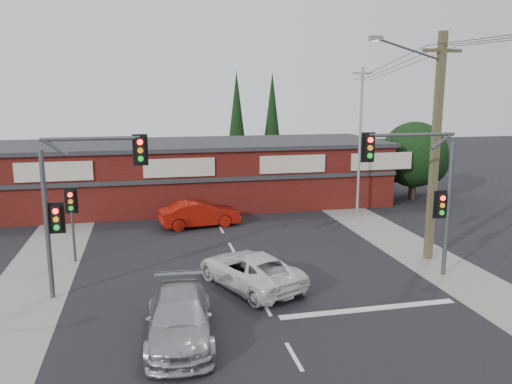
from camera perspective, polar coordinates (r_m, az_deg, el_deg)
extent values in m
plane|color=black|center=(18.58, 0.70, -12.36)|extent=(120.00, 120.00, 0.00)
cube|color=black|center=(23.15, -2.16, -7.49)|extent=(14.00, 70.00, 0.01)
cube|color=gray|center=(23.27, -23.45, -8.34)|extent=(3.00, 70.00, 0.02)
cube|color=gray|center=(25.97, 16.72, -5.86)|extent=(3.00, 70.00, 0.02)
cube|color=silver|center=(18.36, 12.80, -12.90)|extent=(6.50, 0.35, 0.01)
imported|color=silver|center=(19.64, -0.70, -8.86)|extent=(4.07, 5.44, 1.37)
imported|color=#9B9EA0|center=(15.87, -8.74, -14.01)|extent=(2.30, 4.97, 1.41)
imported|color=maroon|center=(28.38, -6.44, -2.48)|extent=(4.67, 2.14, 1.48)
cube|color=silver|center=(15.11, 4.37, -18.23)|extent=(0.12, 1.60, 0.01)
cube|color=silver|center=(18.12, 1.08, -12.95)|extent=(0.12, 1.60, 0.01)
cube|color=silver|center=(21.28, -1.16, -9.18)|extent=(0.12, 1.60, 0.01)
cube|color=silver|center=(24.53, -2.79, -6.38)|extent=(0.12, 1.60, 0.01)
cube|color=silver|center=(27.84, -4.02, -4.25)|extent=(0.12, 1.60, 0.01)
cube|color=silver|center=(31.20, -4.98, -2.56)|extent=(0.12, 1.60, 0.01)
cube|color=#45100D|center=(34.13, -7.49, 1.98)|extent=(26.00, 8.00, 4.00)
cube|color=#2D2D30|center=(33.86, -7.58, 5.49)|extent=(26.40, 8.40, 0.25)
cube|color=beige|center=(30.27, -22.09, 2.18)|extent=(4.20, 0.12, 1.10)
cube|color=beige|center=(29.90, -8.75, 2.77)|extent=(4.20, 0.12, 1.10)
cube|color=beige|center=(31.14, 4.22, 3.21)|extent=(4.20, 0.12, 1.10)
cube|color=beige|center=(33.36, 14.16, 3.43)|extent=(4.20, 0.12, 1.10)
cube|color=#2D2D30|center=(30.06, -6.80, 1.32)|extent=(26.00, 0.15, 0.25)
cylinder|color=#2D2116|center=(37.13, 17.42, 0.58)|extent=(0.50, 0.50, 1.80)
sphere|color=black|center=(36.79, 17.63, 4.10)|extent=(4.60, 4.60, 4.60)
sphere|color=black|center=(38.49, 18.77, 3.28)|extent=(3.40, 3.40, 3.40)
sphere|color=black|center=(37.50, 14.76, 3.00)|extent=(2.80, 2.80, 2.80)
cylinder|color=#2D2116|center=(41.74, -2.16, 2.37)|extent=(0.24, 0.24, 2.00)
cone|color=black|center=(41.29, -2.21, 8.55)|extent=(1.80, 1.80, 7.50)
cylinder|color=#2D2116|center=(44.42, 1.82, 2.91)|extent=(0.24, 0.24, 2.00)
cone|color=black|center=(43.99, 1.85, 8.72)|extent=(1.80, 1.80, 7.50)
cylinder|color=#47494C|center=(19.49, -22.79, -3.58)|extent=(0.18, 0.18, 5.50)
cylinder|color=#47494C|center=(18.73, -18.37, 5.81)|extent=(3.40, 0.14, 0.14)
cylinder|color=#47494C|center=(18.92, -21.91, 4.71)|extent=(0.82, 0.14, 0.63)
cube|color=black|center=(18.68, -13.08, 4.69)|extent=(0.32, 0.22, 0.95)
cube|color=black|center=(18.75, -13.08, 4.71)|extent=(0.55, 0.04, 1.15)
cylinder|color=#FF0C07|center=(18.52, -13.12, 5.57)|extent=(0.20, 0.06, 0.20)
cylinder|color=orange|center=(18.55, -13.08, 4.65)|extent=(0.20, 0.06, 0.20)
cylinder|color=#0CE526|center=(18.59, -13.04, 3.73)|extent=(0.20, 0.06, 0.20)
cube|color=black|center=(19.37, -21.83, -2.83)|extent=(0.32, 0.22, 0.95)
cube|color=black|center=(19.43, -21.80, -2.78)|extent=(0.55, 0.04, 1.15)
cylinder|color=#FF0C07|center=(19.17, -21.95, -2.05)|extent=(0.20, 0.06, 0.20)
cylinder|color=orange|center=(19.24, -21.89, -2.92)|extent=(0.20, 0.06, 0.20)
cylinder|color=#0CE526|center=(19.31, -21.82, -3.78)|extent=(0.20, 0.06, 0.20)
cylinder|color=#47494C|center=(21.74, 21.08, -1.97)|extent=(0.18, 0.18, 5.50)
cylinder|color=#47494C|center=(20.34, 17.44, 6.25)|extent=(3.60, 0.14, 0.14)
cylinder|color=#47494C|center=(21.02, 20.38, 5.39)|extent=(0.82, 0.14, 0.63)
cube|color=black|center=(19.54, 12.76, 4.98)|extent=(0.32, 0.22, 0.95)
cube|color=black|center=(19.61, 12.67, 5.01)|extent=(0.55, 0.04, 1.15)
cylinder|color=#FF0C07|center=(19.40, 12.96, 5.82)|extent=(0.20, 0.06, 0.20)
cylinder|color=orange|center=(19.43, 12.92, 4.94)|extent=(0.20, 0.06, 0.20)
cylinder|color=#0CE526|center=(19.46, 12.88, 4.06)|extent=(0.20, 0.06, 0.20)
cube|color=black|center=(21.50, 20.35, -1.38)|extent=(0.32, 0.22, 0.95)
cube|color=black|center=(21.56, 20.25, -1.34)|extent=(0.55, 0.04, 1.15)
cylinder|color=#FF0C07|center=(21.33, 20.59, -0.67)|extent=(0.20, 0.06, 0.20)
cylinder|color=orange|center=(21.39, 20.53, -1.46)|extent=(0.20, 0.06, 0.20)
cylinder|color=#0CE526|center=(21.46, 20.48, -2.24)|extent=(0.20, 0.06, 0.20)
cylinder|color=#47494C|center=(23.57, -20.18, -4.06)|extent=(0.12, 0.12, 3.00)
cube|color=black|center=(23.27, -20.39, -0.97)|extent=(0.32, 0.22, 0.95)
cube|color=black|center=(23.34, -20.37, -0.93)|extent=(0.55, 0.04, 1.15)
cylinder|color=#FF0C07|center=(23.09, -20.49, -0.30)|extent=(0.20, 0.06, 0.20)
cylinder|color=orange|center=(23.15, -20.43, -1.03)|extent=(0.20, 0.06, 0.20)
cylinder|color=#0CE526|center=(23.21, -20.38, -1.76)|extent=(0.20, 0.06, 0.20)
cube|color=brown|center=(23.30, 19.80, 4.58)|extent=(0.30, 0.30, 10.00)
cube|color=brown|center=(23.24, 20.50, 14.91)|extent=(1.80, 0.14, 0.14)
cylinder|color=#47494C|center=(22.30, 17.14, 15.30)|extent=(3.23, 0.39, 0.89)
cube|color=slate|center=(21.47, 13.53, 16.73)|extent=(0.55, 0.25, 0.18)
cylinder|color=silver|center=(21.46, 13.51, 16.46)|extent=(0.28, 0.28, 0.05)
cylinder|color=gray|center=(31.49, 11.79, 5.66)|extent=(0.16, 0.16, 9.00)
cube|color=gray|center=(31.38, 12.09, 13.13)|extent=(1.20, 0.10, 0.10)
cylinder|color=black|center=(26.96, 14.49, 13.79)|extent=(0.73, 9.01, 1.22)
cylinder|color=black|center=(27.23, 15.64, 13.71)|extent=(0.52, 9.00, 1.22)
cylinder|color=black|center=(27.51, 16.77, 13.62)|extent=(0.31, 9.00, 1.22)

